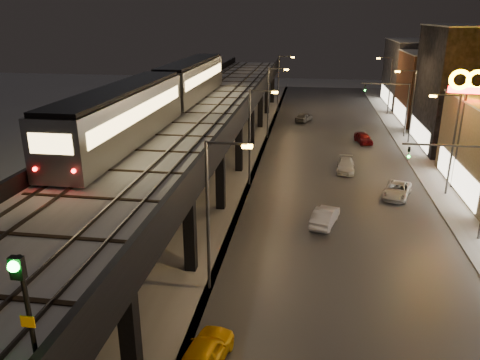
{
  "coord_description": "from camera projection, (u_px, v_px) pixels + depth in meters",
  "views": [
    {
      "loc": [
        4.63,
        -10.26,
        15.26
      ],
      "look_at": [
        0.32,
        18.3,
        5.0
      ],
      "focal_mm": 35.0,
      "sensor_mm": 36.0,
      "label": 1
    }
  ],
  "objects": [
    {
      "name": "road_surface",
      "position": [
        335.0,
        175.0,
        46.87
      ],
      "size": [
        17.0,
        120.0,
        0.06
      ],
      "primitive_type": "cube",
      "color": "#46474D",
      "rests_on": "ground"
    },
    {
      "name": "sidewalk_right",
      "position": [
        440.0,
        180.0,
        45.45
      ],
      "size": [
        4.0,
        120.0,
        0.14
      ],
      "primitive_type": "cube",
      "color": "#9FA1A8",
      "rests_on": "ground"
    },
    {
      "name": "under_viaduct_pavement",
      "position": [
        204.0,
        169.0,
        48.77
      ],
      "size": [
        11.0,
        120.0,
        0.06
      ],
      "primitive_type": "cube",
      "color": "#9FA1A8",
      "rests_on": "ground"
    },
    {
      "name": "elevated_viaduct",
      "position": [
        195.0,
        123.0,
        43.96
      ],
      "size": [
        9.0,
        100.0,
        6.3
      ],
      "color": "black",
      "rests_on": "ground"
    },
    {
      "name": "viaduct_trackbed",
      "position": [
        195.0,
        115.0,
        43.82
      ],
      "size": [
        8.4,
        100.0,
        0.32
      ],
      "color": "#B2B7C1",
      "rests_on": "elevated_viaduct"
    },
    {
      "name": "viaduct_parapet_streetside",
      "position": [
        241.0,
        111.0,
        43.08
      ],
      "size": [
        0.3,
        100.0,
        1.1
      ],
      "primitive_type": "cube",
      "color": "black",
      "rests_on": "elevated_viaduct"
    },
    {
      "name": "viaduct_parapet_far",
      "position": [
        150.0,
        108.0,
        44.3
      ],
      "size": [
        0.3,
        100.0,
        1.1
      ],
      "primitive_type": "cube",
      "color": "black",
      "rests_on": "elevated_viaduct"
    },
    {
      "name": "building_d",
      "position": [
        479.0,
        89.0,
        54.31
      ],
      "size": [
        12.2,
        13.2,
        14.16
      ],
      "color": "black",
      "rests_on": "ground"
    },
    {
      "name": "building_e",
      "position": [
        445.0,
        88.0,
        68.02
      ],
      "size": [
        12.2,
        12.2,
        10.16
      ],
      "color": "brown",
      "rests_on": "ground"
    },
    {
      "name": "building_f",
      "position": [
        425.0,
        73.0,
        80.9
      ],
      "size": [
        12.2,
        16.2,
        11.16
      ],
      "color": "#3B3A40",
      "rests_on": "ground"
    },
    {
      "name": "streetlight_left_1",
      "position": [
        212.0,
        207.0,
        25.74
      ],
      "size": [
        2.57,
        0.28,
        9.0
      ],
      "color": "#38383A",
      "rests_on": "ground"
    },
    {
      "name": "streetlight_left_2",
      "position": [
        253.0,
        131.0,
        42.51
      ],
      "size": [
        2.57,
        0.28,
        9.0
      ],
      "color": "#38383A",
      "rests_on": "ground"
    },
    {
      "name": "streetlight_right_2",
      "position": [
        451.0,
        138.0,
        40.1
      ],
      "size": [
        2.56,
        0.28,
        9.0
      ],
      "color": "#38383A",
      "rests_on": "ground"
    },
    {
      "name": "streetlight_left_3",
      "position": [
        270.0,
        98.0,
        59.29
      ],
      "size": [
        2.57,
        0.28,
        9.0
      ],
      "color": "#38383A",
      "rests_on": "ground"
    },
    {
      "name": "streetlight_right_3",
      "position": [
        411.0,
        102.0,
        56.88
      ],
      "size": [
        2.56,
        0.28,
        9.0
      ],
      "color": "#38383A",
      "rests_on": "ground"
    },
    {
      "name": "streetlight_left_4",
      "position": [
        280.0,
        79.0,
        76.06
      ],
      "size": [
        2.57,
        0.28,
        9.0
      ],
      "color": "#38383A",
      "rests_on": "ground"
    },
    {
      "name": "streetlight_right_4",
      "position": [
        389.0,
        82.0,
        73.65
      ],
      "size": [
        2.56,
        0.28,
        9.0
      ],
      "color": "#38383A",
      "rests_on": "ground"
    },
    {
      "name": "traffic_light_rig_a",
      "position": [
        471.0,
        180.0,
        32.09
      ],
      "size": [
        6.1,
        0.34,
        7.0
      ],
      "color": "#38383A",
      "rests_on": "ground"
    },
    {
      "name": "traffic_light_rig_b",
      "position": [
        398.0,
        103.0,
        60.04
      ],
      "size": [
        6.1,
        0.34,
        7.0
      ],
      "color": "#38383A",
      "rests_on": "ground"
    },
    {
      "name": "subway_train",
      "position": [
        165.0,
        93.0,
        42.45
      ],
      "size": [
        3.24,
        39.36,
        3.88
      ],
      "color": "gray",
      "rests_on": "viaduct_trackbed"
    },
    {
      "name": "rail_signal",
      "position": [
        22.0,
        290.0,
        11.4
      ],
      "size": [
        0.37,
        0.44,
        3.22
      ],
      "color": "black",
      "rests_on": "viaduct_trackbed"
    },
    {
      "name": "car_taxi",
      "position": [
        204.0,
        355.0,
        21.13
      ],
      "size": [
        2.41,
        4.52,
        1.46
      ],
      "primitive_type": "imported",
      "rotation": [
        0.0,
        0.0,
        2.98
      ],
      "color": "#F6B20A",
      "rests_on": "ground"
    },
    {
      "name": "car_near_white",
      "position": [
        325.0,
        217.0,
        35.59
      ],
      "size": [
        2.47,
        4.41,
        1.38
      ],
      "primitive_type": "imported",
      "rotation": [
        0.0,
        0.0,
        2.88
      ],
      "color": "silver",
      "rests_on": "ground"
    },
    {
      "name": "car_far_white",
      "position": [
        304.0,
        117.0,
        69.94
      ],
      "size": [
        2.88,
        4.33,
        1.37
      ],
      "primitive_type": "imported",
      "rotation": [
        0.0,
        0.0,
        2.8
      ],
      "color": "#525354",
      "rests_on": "ground"
    },
    {
      "name": "car_onc_dark",
      "position": [
        397.0,
        191.0,
        41.04
      ],
      "size": [
        3.31,
        4.86,
        1.23
      ],
      "primitive_type": "imported",
      "rotation": [
        0.0,
        0.0,
        -0.31
      ],
      "color": "silver",
      "rests_on": "ground"
    },
    {
      "name": "car_onc_white",
      "position": [
        346.0,
        166.0,
        47.79
      ],
      "size": [
        1.96,
        4.34,
        1.23
      ],
      "primitive_type": "imported",
      "rotation": [
        0.0,
        0.0,
        -0.06
      ],
      "color": "silver",
      "rests_on": "ground"
    },
    {
      "name": "car_onc_red",
      "position": [
        363.0,
        138.0,
        58.27
      ],
      "size": [
        2.34,
        4.08,
        1.31
      ],
      "primitive_type": "imported",
      "rotation": [
        0.0,
        0.0,
        0.22
      ],
      "color": "maroon",
      "rests_on": "ground"
    },
    {
      "name": "sign_mcdonalds",
      "position": [
        467.0,
        92.0,
        40.47
      ],
      "size": [
        3.22,
        0.73,
        10.82
      ],
      "color": "#38383A",
      "rests_on": "ground"
    }
  ]
}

